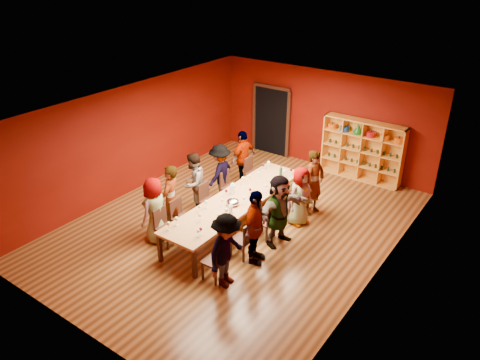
# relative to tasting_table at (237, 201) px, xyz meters

# --- Properties ---
(room_shell) EXTENTS (7.10, 9.10, 3.04)m
(room_shell) POSITION_rel_tasting_table_xyz_m (0.00, 0.00, 0.80)
(room_shell) COLOR brown
(room_shell) RESTS_ON ground
(tasting_table) EXTENTS (1.10, 4.50, 0.75)m
(tasting_table) POSITION_rel_tasting_table_xyz_m (0.00, 0.00, 0.00)
(tasting_table) COLOR #B6814B
(tasting_table) RESTS_ON ground
(doorway) EXTENTS (1.40, 0.17, 2.30)m
(doorway) POSITION_rel_tasting_table_xyz_m (-1.80, 4.43, 0.42)
(doorway) COLOR black
(doorway) RESTS_ON ground
(shelving_unit) EXTENTS (2.40, 0.40, 1.80)m
(shelving_unit) POSITION_rel_tasting_table_xyz_m (1.40, 4.32, 0.28)
(shelving_unit) COLOR gold
(shelving_unit) RESTS_ON ground
(chair_person_left_0) EXTENTS (0.42, 0.42, 0.89)m
(chair_person_left_0) POSITION_rel_tasting_table_xyz_m (-0.91, -1.59, -0.20)
(chair_person_left_0) COLOR black
(chair_person_left_0) RESTS_ON ground
(person_left_0) EXTENTS (0.52, 0.82, 1.59)m
(person_left_0) POSITION_rel_tasting_table_xyz_m (-1.17, -1.59, 0.10)
(person_left_0) COLOR #4A4B4F
(person_left_0) RESTS_ON ground
(chair_person_left_1) EXTENTS (0.42, 0.42, 0.89)m
(chair_person_left_1) POSITION_rel_tasting_table_xyz_m (-0.91, -1.06, -0.20)
(chair_person_left_1) COLOR black
(chair_person_left_1) RESTS_ON ground
(person_left_1) EXTENTS (0.63, 0.74, 1.70)m
(person_left_1) POSITION_rel_tasting_table_xyz_m (-1.16, -1.06, 0.15)
(person_left_1) COLOR #515156
(person_left_1) RESTS_ON ground
(chair_person_left_2) EXTENTS (0.42, 0.42, 0.89)m
(chair_person_left_2) POSITION_rel_tasting_table_xyz_m (-0.91, -0.03, -0.20)
(chair_person_left_2) COLOR black
(chair_person_left_2) RESTS_ON ground
(person_left_2) EXTENTS (0.58, 0.85, 1.60)m
(person_left_2) POSITION_rel_tasting_table_xyz_m (-1.34, -0.03, 0.10)
(person_left_2) COLOR #48494D
(person_left_2) RESTS_ON ground
(chair_person_left_3) EXTENTS (0.42, 0.42, 0.89)m
(chair_person_left_3) POSITION_rel_tasting_table_xyz_m (-0.91, 0.85, -0.20)
(chair_person_left_3) COLOR black
(chair_person_left_3) RESTS_ON ground
(person_left_3) EXTENTS (0.52, 1.06, 1.58)m
(person_left_3) POSITION_rel_tasting_table_xyz_m (-1.17, 0.85, 0.09)
(person_left_3) COLOR #49494D
(person_left_3) RESTS_ON ground
(chair_person_left_4) EXTENTS (0.42, 0.42, 0.89)m
(chair_person_left_4) POSITION_rel_tasting_table_xyz_m (-0.91, 1.97, -0.20)
(chair_person_left_4) COLOR black
(chair_person_left_4) RESTS_ON ground
(person_left_4) EXTENTS (0.53, 1.00, 1.63)m
(person_left_4) POSITION_rel_tasting_table_xyz_m (-1.20, 1.97, 0.12)
(person_left_4) COLOR #49494E
(person_left_4) RESTS_ON ground
(chair_person_right_0) EXTENTS (0.42, 0.42, 0.89)m
(chair_person_right_0) POSITION_rel_tasting_table_xyz_m (0.91, -1.94, -0.20)
(chair_person_right_0) COLOR black
(chair_person_right_0) RESTS_ON ground
(person_right_0) EXTENTS (0.52, 1.08, 1.63)m
(person_right_0) POSITION_rel_tasting_table_xyz_m (1.15, -1.94, 0.11)
(person_right_0) COLOR #131934
(person_right_0) RESTS_ON ground
(chair_person_right_1) EXTENTS (0.42, 0.42, 0.89)m
(chair_person_right_1) POSITION_rel_tasting_table_xyz_m (0.91, -0.97, -0.20)
(chair_person_right_1) COLOR black
(chair_person_right_1) RESTS_ON ground
(person_right_1) EXTENTS (0.72, 1.10, 1.73)m
(person_right_1) POSITION_rel_tasting_table_xyz_m (1.17, -0.97, 0.16)
(person_right_1) COLOR #46454A
(person_right_1) RESTS_ON ground
(chair_person_right_2) EXTENTS (0.42, 0.42, 0.89)m
(chair_person_right_2) POSITION_rel_tasting_table_xyz_m (0.91, -0.04, -0.20)
(chair_person_right_2) COLOR black
(chair_person_right_2) RESTS_ON ground
(person_right_2) EXTENTS (0.77, 1.65, 1.71)m
(person_right_2) POSITION_rel_tasting_table_xyz_m (1.21, -0.04, 0.16)
(person_right_2) COLOR #5576B0
(person_right_2) RESTS_ON ground
(chair_person_right_3) EXTENTS (0.42, 0.42, 0.89)m
(chair_person_right_3) POSITION_rel_tasting_table_xyz_m (0.91, 0.99, -0.20)
(chair_person_right_3) COLOR black
(chair_person_right_3) RESTS_ON ground
(person_right_3) EXTENTS (0.59, 0.82, 1.51)m
(person_right_3) POSITION_rel_tasting_table_xyz_m (1.18, 0.99, 0.06)
(person_right_3) COLOR #4F4F54
(person_right_3) RESTS_ON ground
(chair_person_right_4) EXTENTS (0.42, 0.42, 0.89)m
(chair_person_right_4) POSITION_rel_tasting_table_xyz_m (0.91, 1.67, -0.20)
(chair_person_right_4) COLOR black
(chair_person_right_4) RESTS_ON ground
(person_right_4) EXTENTS (0.56, 0.69, 1.72)m
(person_right_4) POSITION_rel_tasting_table_xyz_m (1.21, 1.67, 0.16)
(person_right_4) COLOR #4B4B50
(person_right_4) RESTS_ON ground
(wine_glass_0) EXTENTS (0.07, 0.07, 0.18)m
(wine_glass_0) POSITION_rel_tasting_table_xyz_m (0.31, -1.72, 0.18)
(wine_glass_0) COLOR white
(wine_glass_0) RESTS_ON tasting_table
(wine_glass_1) EXTENTS (0.08, 0.08, 0.20)m
(wine_glass_1) POSITION_rel_tasting_table_xyz_m (-0.38, 1.73, 0.20)
(wine_glass_1) COLOR white
(wine_glass_1) RESTS_ON tasting_table
(wine_glass_2) EXTENTS (0.08, 0.08, 0.20)m
(wine_glass_2) POSITION_rel_tasting_table_xyz_m (0.36, 0.72, 0.20)
(wine_glass_2) COLOR white
(wine_glass_2) RESTS_ON tasting_table
(wine_glass_3) EXTENTS (0.07, 0.07, 0.18)m
(wine_glass_3) POSITION_rel_tasting_table_xyz_m (-0.33, -1.00, 0.18)
(wine_glass_3) COLOR white
(wine_glass_3) RESTS_ON tasting_table
(wine_glass_4) EXTENTS (0.09, 0.09, 0.22)m
(wine_glass_4) POSITION_rel_tasting_table_xyz_m (-0.35, -1.74, 0.21)
(wine_glass_4) COLOR white
(wine_glass_4) RESTS_ON tasting_table
(wine_glass_5) EXTENTS (0.07, 0.07, 0.18)m
(wine_glass_5) POSITION_rel_tasting_table_xyz_m (-0.32, 0.17, 0.18)
(wine_glass_5) COLOR white
(wine_glass_5) RESTS_ON tasting_table
(wine_glass_6) EXTENTS (0.07, 0.07, 0.18)m
(wine_glass_6) POSITION_rel_tasting_table_xyz_m (-0.21, 1.25, 0.18)
(wine_glass_6) COLOR white
(wine_glass_6) RESTS_ON tasting_table
(wine_glass_7) EXTENTS (0.07, 0.07, 0.18)m
(wine_glass_7) POSITION_rel_tasting_table_xyz_m (-0.29, -0.04, 0.18)
(wine_glass_7) COLOR white
(wine_glass_7) RESTS_ON tasting_table
(wine_glass_8) EXTENTS (0.07, 0.07, 0.18)m
(wine_glass_8) POSITION_rel_tasting_table_xyz_m (-0.31, 0.97, 0.18)
(wine_glass_8) COLOR white
(wine_glass_8) RESTS_ON tasting_table
(wine_glass_9) EXTENTS (0.08, 0.08, 0.19)m
(wine_glass_9) POSITION_rel_tasting_table_xyz_m (0.27, -0.09, 0.19)
(wine_glass_9) COLOR white
(wine_glass_9) RESTS_ON tasting_table
(wine_glass_10) EXTENTS (0.08, 0.08, 0.20)m
(wine_glass_10) POSITION_rel_tasting_table_xyz_m (-0.06, -1.30, 0.19)
(wine_glass_10) COLOR white
(wine_glass_10) RESTS_ON tasting_table
(wine_glass_11) EXTENTS (0.08, 0.08, 0.19)m
(wine_glass_11) POSITION_rel_tasting_table_xyz_m (0.38, 1.93, 0.19)
(wine_glass_11) COLOR white
(wine_glass_11) RESTS_ON tasting_table
(wine_glass_12) EXTENTS (0.07, 0.07, 0.19)m
(wine_glass_12) POSITION_rel_tasting_table_xyz_m (-0.08, -0.46, 0.19)
(wine_glass_12) COLOR white
(wine_glass_12) RESTS_ON tasting_table
(wine_glass_13) EXTENTS (0.09, 0.09, 0.22)m
(wine_glass_13) POSITION_rel_tasting_table_xyz_m (0.31, 1.70, 0.21)
(wine_glass_13) COLOR white
(wine_glass_13) RESTS_ON tasting_table
(wine_glass_14) EXTENTS (0.07, 0.07, 0.18)m
(wine_glass_14) POSITION_rel_tasting_table_xyz_m (0.26, 1.06, 0.18)
(wine_glass_14) COLOR white
(wine_glass_14) RESTS_ON tasting_table
(wine_glass_15) EXTENTS (0.09, 0.09, 0.22)m
(wine_glass_15) POSITION_rel_tasting_table_xyz_m (0.30, -0.82, 0.21)
(wine_glass_15) COLOR white
(wine_glass_15) RESTS_ON tasting_table
(wine_glass_16) EXTENTS (0.09, 0.09, 0.22)m
(wine_glass_16) POSITION_rel_tasting_table_xyz_m (0.31, -1.08, 0.21)
(wine_glass_16) COLOR white
(wine_glass_16) RESTS_ON tasting_table
(wine_glass_17) EXTENTS (0.07, 0.07, 0.18)m
(wine_glass_17) POSITION_rel_tasting_table_xyz_m (0.31, -1.80, 0.18)
(wine_glass_17) COLOR white
(wine_glass_17) RESTS_ON tasting_table
(wine_glass_18) EXTENTS (0.07, 0.07, 0.18)m
(wine_glass_18) POSITION_rel_tasting_table_xyz_m (0.14, 0.36, 0.18)
(wine_glass_18) COLOR white
(wine_glass_18) RESTS_ON tasting_table
(wine_glass_19) EXTENTS (0.09, 0.09, 0.21)m
(wine_glass_19) POSITION_rel_tasting_table_xyz_m (-0.31, -0.77, 0.20)
(wine_glass_19) COLOR white
(wine_glass_19) RESTS_ON tasting_table
(wine_glass_20) EXTENTS (0.09, 0.09, 0.21)m
(wine_glass_20) POSITION_rel_tasting_table_xyz_m (-0.36, -1.98, 0.21)
(wine_glass_20) COLOR white
(wine_glass_20) RESTS_ON tasting_table
(wine_glass_21) EXTENTS (0.08, 0.08, 0.21)m
(wine_glass_21) POSITION_rel_tasting_table_xyz_m (-0.34, 0.74, 0.20)
(wine_glass_21) COLOR white
(wine_glass_21) RESTS_ON tasting_table
(wine_glass_22) EXTENTS (0.07, 0.07, 0.18)m
(wine_glass_22) POSITION_rel_tasting_table_xyz_m (0.36, 0.14, 0.18)
(wine_glass_22) COLOR white
(wine_glass_22) RESTS_ON tasting_table
(wine_glass_23) EXTENTS (0.09, 0.09, 0.22)m
(wine_glass_23) POSITION_rel_tasting_table_xyz_m (-0.32, 1.92, 0.21)
(wine_glass_23) COLOR white
(wine_glass_23) RESTS_ON tasting_table
(spittoon_bowl) EXTENTS (0.31, 0.31, 0.17)m
(spittoon_bowl) POSITION_rel_tasting_table_xyz_m (0.10, -0.30, 0.12)
(spittoon_bowl) COLOR #AFB2B6
(spittoon_bowl) RESTS_ON tasting_table
(carafe_a) EXTENTS (0.14, 0.14, 0.29)m
(carafe_a) POSITION_rel_tasting_table_xyz_m (-0.24, 0.15, 0.18)
(carafe_a) COLOR white
(carafe_a) RESTS_ON tasting_table
(carafe_b) EXTENTS (0.11, 0.11, 0.24)m
(carafe_b) POSITION_rel_tasting_table_xyz_m (0.30, -0.65, 0.16)
(carafe_b) COLOR white
(carafe_b) RESTS_ON tasting_table
(wine_bottle) EXTENTS (0.10, 0.10, 0.31)m
(wine_bottle) POSITION_rel_tasting_table_xyz_m (0.21, 1.69, 0.17)
(wine_bottle) COLOR #13351A
(wine_bottle) RESTS_ON tasting_table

